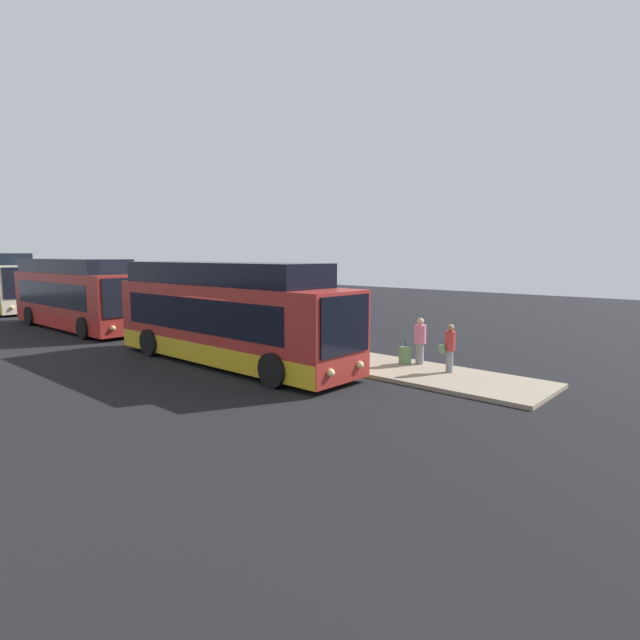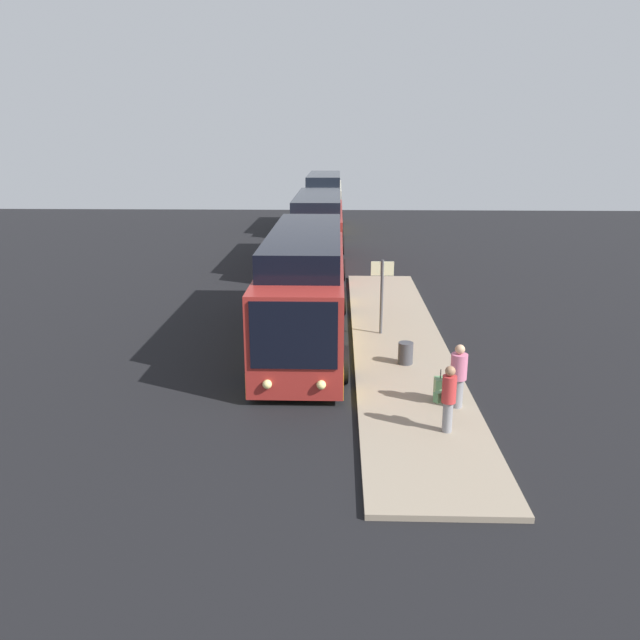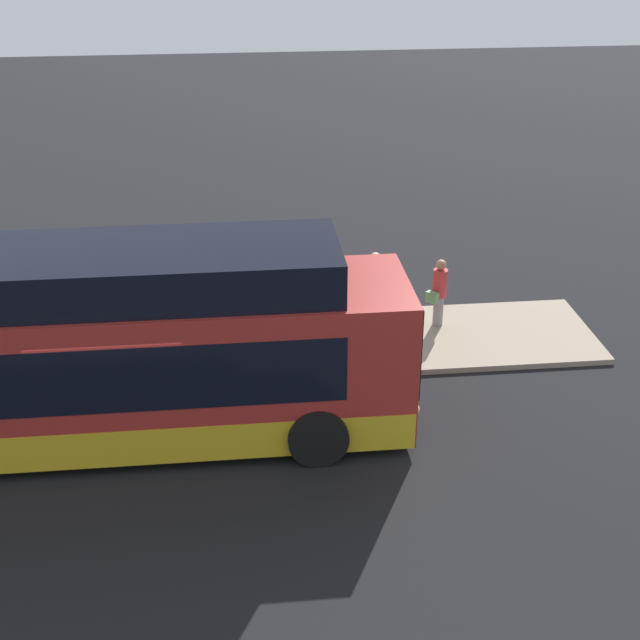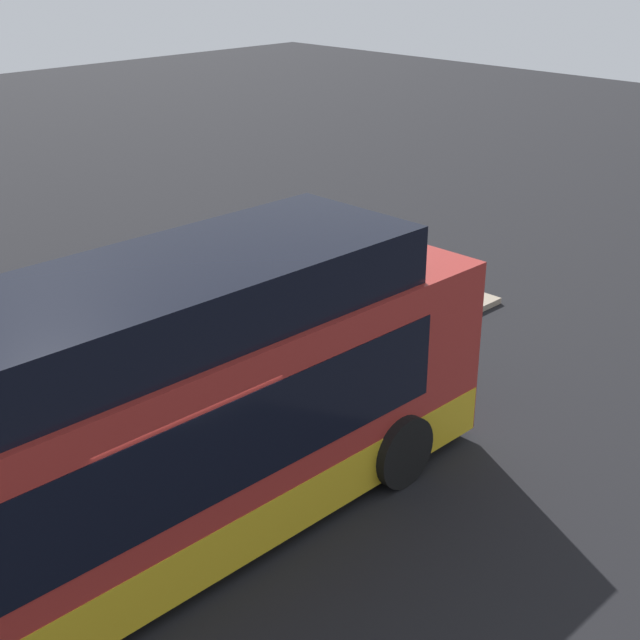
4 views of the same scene
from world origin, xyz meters
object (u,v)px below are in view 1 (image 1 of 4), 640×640
(passenger_boarding, at_px, (420,339))
(trash_bin, at_px, (335,348))
(bus_lead, at_px, (226,318))
(suitcase, at_px, (405,355))
(sign_post, at_px, (271,309))
(passenger_waiting, at_px, (449,346))
(bus_second, at_px, (76,297))

(passenger_boarding, bearing_deg, trash_bin, 9.45)
(bus_lead, relative_size, suitcase, 13.00)
(bus_lead, distance_m, sign_post, 2.58)
(passenger_waiting, height_order, sign_post, sign_post)
(bus_second, distance_m, passenger_boarding, 18.95)
(bus_lead, relative_size, passenger_boarding, 6.76)
(bus_second, bearing_deg, passenger_waiting, 10.18)
(bus_lead, xyz_separation_m, bus_second, (-12.89, -0.00, 0.04))
(passenger_waiting, bearing_deg, bus_lead, 76.54)
(trash_bin, bearing_deg, bus_lead, -129.48)
(bus_second, bearing_deg, trash_bin, 11.30)
(bus_lead, relative_size, bus_second, 1.01)
(bus_lead, xyz_separation_m, passenger_waiting, (6.97, 3.57, -0.67))
(bus_lead, relative_size, sign_post, 4.32)
(sign_post, bearing_deg, passenger_waiting, 7.84)
(sign_post, height_order, trash_bin, sign_post)
(bus_second, bearing_deg, sign_post, 11.55)
(bus_second, relative_size, sign_post, 4.28)
(bus_lead, height_order, trash_bin, bus_lead)
(passenger_boarding, relative_size, suitcase, 1.92)
(trash_bin, bearing_deg, bus_second, -168.70)
(passenger_boarding, bearing_deg, bus_lead, 27.85)
(passenger_waiting, bearing_deg, bus_second, 59.62)
(bus_lead, xyz_separation_m, sign_post, (-0.43, 2.55, 0.10))
(passenger_boarding, bearing_deg, passenger_waiting, 152.61)
(passenger_boarding, bearing_deg, suitcase, 37.56)
(bus_lead, height_order, bus_second, bus_second)
(suitcase, height_order, sign_post, sign_post)
(passenger_boarding, relative_size, trash_bin, 2.50)
(passenger_boarding, bearing_deg, bus_second, 4.37)
(bus_second, bearing_deg, suitcase, 11.46)
(passenger_boarding, height_order, sign_post, sign_post)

